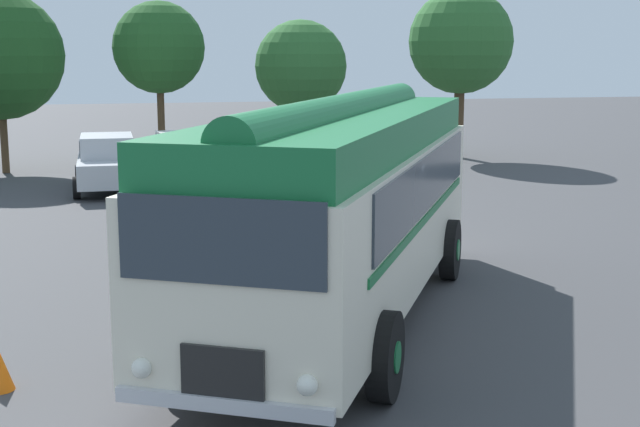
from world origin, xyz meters
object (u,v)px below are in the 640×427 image
Objects in this scene: car_near_left at (108,163)px; car_mid_left at (187,160)px; vintage_bus at (343,199)px; car_mid_right at (285,156)px.

car_near_left is 0.96× the size of car_mid_left.
car_mid_right is at bearing 82.15° from vintage_bus.
car_mid_right is at bearing 3.99° from car_mid_left.
vintage_bus is 2.29× the size of car_mid_left.
car_near_left is 0.98× the size of car_mid_right.
vintage_bus is 14.70m from car_mid_right.
vintage_bus reaches higher than car_near_left.
car_near_left and car_mid_right have the same top height.
car_mid_right is (3.08, 0.22, 0.00)m from car_mid_left.
car_mid_left is (-1.08, 14.31, -1.05)m from vintage_bus.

